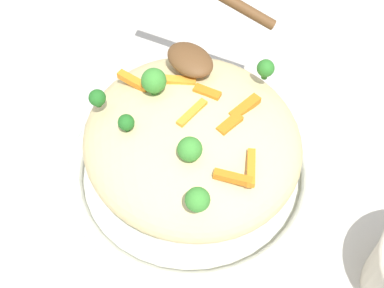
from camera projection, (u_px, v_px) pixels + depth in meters
The scene contains 18 objects.
ground_plane at pixel (192, 182), 0.62m from camera, with size 2.40×2.40×0.00m, color beige.
serving_bowl at pixel (192, 172), 0.60m from camera, with size 0.28×0.28×0.04m.
pasta_mound at pixel (192, 141), 0.55m from camera, with size 0.24×0.23×0.09m, color #DBC689.
carrot_piece_0 at pixel (180, 81), 0.54m from camera, with size 0.03×0.01×0.01m, color orange.
carrot_piece_1 at pixel (207, 92), 0.53m from camera, with size 0.03×0.01×0.01m, color orange.
carrot_piece_2 at pixel (252, 167), 0.48m from camera, with size 0.04×0.01×0.01m, color orange.
carrot_piece_3 at pixel (190, 112), 0.51m from camera, with size 0.04×0.01×0.01m, color orange.
carrot_piece_4 at pixel (230, 124), 0.51m from camera, with size 0.03×0.01×0.01m, color orange.
carrot_piece_5 at pixel (133, 81), 0.54m from camera, with size 0.04×0.01×0.01m, color orange.
carrot_piece_6 at pixel (233, 178), 0.47m from camera, with size 0.04×0.01×0.01m, color orange.
carrot_piece_7 at pixel (245, 108), 0.52m from camera, with size 0.04×0.01×0.01m, color orange.
broccoli_floret_0 at pixel (190, 149), 0.48m from camera, with size 0.02×0.02×0.03m.
broccoli_floret_1 at pixel (97, 98), 0.52m from camera, with size 0.02×0.02×0.02m.
broccoli_floret_2 at pixel (266, 69), 0.54m from camera, with size 0.02×0.02×0.02m.
broccoli_floret_3 at pixel (126, 123), 0.50m from camera, with size 0.02×0.02×0.02m.
broccoli_floret_4 at pixel (154, 81), 0.52m from camera, with size 0.03×0.03×0.03m.
broccoli_floret_5 at pixel (198, 200), 0.45m from camera, with size 0.02×0.02×0.03m.
serving_spoon at pixel (197, 33), 0.55m from camera, with size 0.14×0.13×0.08m.
Camera 1 is at (-0.24, 0.21, 0.53)m, focal length 49.02 mm.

